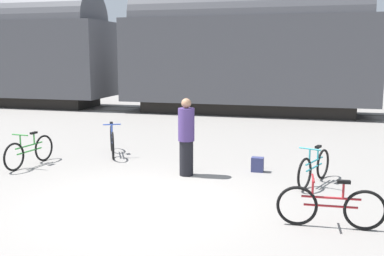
{
  "coord_description": "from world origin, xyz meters",
  "views": [
    {
      "loc": [
        2.95,
        -7.47,
        2.73
      ],
      "look_at": [
        0.41,
        1.96,
        1.1
      ],
      "focal_mm": 42.0,
      "sensor_mm": 36.0,
      "label": 1
    }
  ],
  "objects": [
    {
      "name": "bicycle_green",
      "position": [
        -3.69,
        1.85,
        0.36
      ],
      "size": [
        0.46,
        1.73,
        0.83
      ],
      "color": "black",
      "rests_on": "ground_plane"
    },
    {
      "name": "rail_far",
      "position": [
        0.0,
        13.7,
        0.01
      ],
      "size": [
        48.56,
        0.07,
        0.01
      ],
      "primitive_type": "cube",
      "color": "#4C4238",
      "rests_on": "ground_plane"
    },
    {
      "name": "freight_train",
      "position": [
        -0.0,
        12.98,
        3.04
      ],
      "size": [
        36.56,
        3.13,
        5.79
      ],
      "color": "black",
      "rests_on": "ground_plane"
    },
    {
      "name": "ground_plane",
      "position": [
        0.0,
        0.0,
        0.0
      ],
      "size": [
        80.0,
        80.0,
        0.0
      ],
      "primitive_type": "plane",
      "color": "gray"
    },
    {
      "name": "bicycle_maroon",
      "position": [
        3.3,
        -0.38,
        0.35
      ],
      "size": [
        1.68,
        0.46,
        0.81
      ],
      "color": "black",
      "rests_on": "ground_plane"
    },
    {
      "name": "rail_near",
      "position": [
        0.0,
        12.26,
        0.01
      ],
      "size": [
        48.56,
        0.07,
        0.01
      ],
      "primitive_type": "cube",
      "color": "#4C4238",
      "rests_on": "ground_plane"
    },
    {
      "name": "bicycle_teal",
      "position": [
        3.05,
        2.04,
        0.35
      ],
      "size": [
        0.66,
        1.57,
        0.82
      ],
      "color": "black",
      "rests_on": "ground_plane"
    },
    {
      "name": "person_in_purple",
      "position": [
        0.26,
        2.01,
        0.87
      ],
      "size": [
        0.37,
        0.37,
        1.75
      ],
      "rotation": [
        0.0,
        0.0,
        1.6
      ],
      "color": "black",
      "rests_on": "ground_plane"
    },
    {
      "name": "backpack",
      "position": [
        1.78,
        2.74,
        0.17
      ],
      "size": [
        0.28,
        0.2,
        0.34
      ],
      "color": "navy",
      "rests_on": "ground_plane"
    },
    {
      "name": "bicycle_blue",
      "position": [
        -2.25,
        3.48,
        0.38
      ],
      "size": [
        0.86,
        1.6,
        0.9
      ],
      "color": "black",
      "rests_on": "ground_plane"
    }
  ]
}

